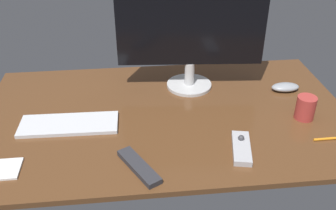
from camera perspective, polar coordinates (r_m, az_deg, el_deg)
name	(u,v)px	position (r cm, az deg, el deg)	size (l,w,h in cm)	color
desk	(166,116)	(146.86, -0.24, -1.58)	(140.00, 84.00, 2.00)	brown
monitor	(191,30)	(154.51, 3.44, 11.16)	(59.35, 19.13, 45.21)	silver
keyboard	(69,124)	(143.54, -14.56, -2.81)	(35.26, 13.31, 1.33)	silver
computer_mouse	(285,87)	(168.21, 17.10, 2.57)	(11.70, 6.33, 3.28)	#999EA5
media_remote	(241,147)	(129.59, 10.90, -6.25)	(9.14, 17.58, 3.45)	#B7B7BC
tv_remote	(139,167)	(120.43, -4.37, -9.14)	(19.48, 4.72, 1.85)	#2D2D33
coffee_mug	(305,108)	(150.24, 19.83, -0.38)	(7.15, 7.15, 8.93)	#B23833
pen	(334,138)	(144.33, 23.55, -4.56)	(0.92, 0.92, 14.88)	orange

